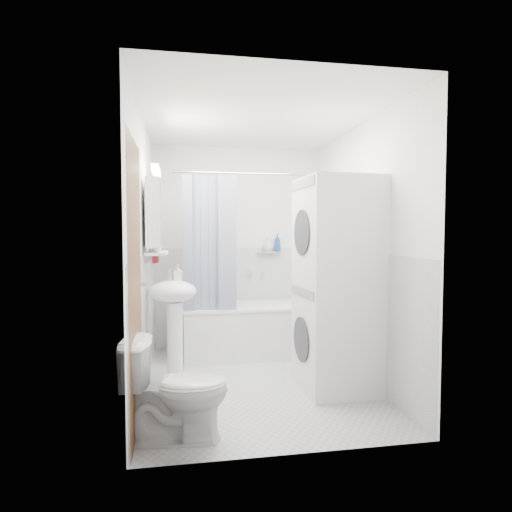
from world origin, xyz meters
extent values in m
plane|color=silver|center=(0.00, 0.00, 0.00)|extent=(2.60, 2.60, 0.00)
plane|color=white|center=(0.00, 1.30, 1.20)|extent=(2.00, 0.00, 2.00)
plane|color=white|center=(0.00, -1.30, 1.20)|extent=(2.00, 0.00, 2.00)
plane|color=white|center=(-1.00, 0.00, 1.20)|extent=(0.00, 2.60, 2.60)
plane|color=white|center=(1.00, 0.00, 1.20)|extent=(0.00, 2.60, 2.60)
plane|color=white|center=(0.00, 0.00, 2.40)|extent=(2.60, 2.60, 0.00)
plane|color=silver|center=(0.00, 1.29, 0.60)|extent=(1.98, 0.00, 1.98)
plane|color=silver|center=(-0.99, 0.00, 0.60)|extent=(0.00, 2.58, 2.58)
plane|color=silver|center=(0.99, 0.00, 0.60)|extent=(0.00, 2.58, 2.58)
plane|color=brown|center=(-0.98, -0.88, 1.00)|extent=(0.00, 2.00, 2.00)
cylinder|color=silver|center=(-0.95, -0.55, 1.00)|extent=(0.04, 0.04, 0.04)
cube|color=white|center=(0.08, 0.92, 0.27)|extent=(1.49, 0.69, 0.55)
cube|color=white|center=(0.08, 0.92, 0.56)|extent=(1.51, 0.71, 0.03)
cube|color=silver|center=(0.08, 0.92, 0.45)|extent=(1.31, 0.51, 0.20)
cylinder|color=silver|center=(0.28, 1.25, 0.90)|extent=(0.04, 0.12, 0.04)
cylinder|color=silver|center=(0.08, 0.62, 2.00)|extent=(1.69, 0.02, 0.02)
cube|color=#131B45|center=(-0.61, 0.62, 1.25)|extent=(0.10, 0.02, 1.45)
cube|color=#131B45|center=(-0.52, 0.62, 1.25)|extent=(0.10, 0.02, 1.45)
cube|color=#131B45|center=(-0.43, 0.62, 1.25)|extent=(0.10, 0.02, 1.45)
cube|color=#131B45|center=(-0.34, 0.62, 1.25)|extent=(0.10, 0.02, 1.45)
cube|color=#131B45|center=(-0.25, 0.62, 1.25)|extent=(0.10, 0.02, 1.45)
cube|color=#131B45|center=(-0.16, 0.62, 1.25)|extent=(0.10, 0.02, 1.45)
ellipsoid|color=white|center=(-0.76, 0.10, 0.85)|extent=(0.44, 0.37, 0.20)
cylinder|color=white|center=(-0.74, 0.10, 0.38)|extent=(0.14, 0.14, 0.75)
cylinder|color=silver|center=(-0.78, 0.24, 0.97)|extent=(0.03, 0.03, 0.14)
cylinder|color=silver|center=(-0.78, 0.20, 1.03)|extent=(0.02, 0.10, 0.02)
cube|color=white|center=(-0.91, 0.10, 1.55)|extent=(0.12, 0.50, 0.60)
cube|color=white|center=(-0.84, 0.10, 1.55)|extent=(0.01, 0.47, 0.57)
cube|color=#FFEABF|center=(-0.89, 0.10, 1.93)|extent=(0.06, 0.45, 0.06)
cube|color=silver|center=(-0.89, 0.10, 1.20)|extent=(0.18, 0.54, 0.02)
cube|color=silver|center=(0.33, 1.24, 1.15)|extent=(0.22, 0.06, 0.02)
cube|color=#650E0F|center=(-0.94, 0.72, 1.45)|extent=(0.05, 0.32, 0.75)
cube|color=#650E0F|center=(-0.91, 0.72, 1.79)|extent=(0.03, 0.28, 0.08)
cylinder|color=silver|center=(-0.95, 0.72, 1.83)|extent=(0.02, 0.04, 0.02)
cube|color=white|center=(0.68, -0.26, 0.46)|extent=(0.68, 0.68, 0.93)
cylinder|color=#2D2D33|center=(0.35, -0.26, 0.45)|extent=(0.04, 0.39, 0.39)
cube|color=gray|center=(0.35, -0.26, 0.87)|extent=(0.04, 0.59, 0.08)
cube|color=white|center=(0.68, -0.26, 1.39)|extent=(0.68, 0.68, 0.93)
cylinder|color=#2D2D33|center=(0.35, -0.26, 1.38)|extent=(0.04, 0.39, 0.39)
cube|color=gray|center=(0.35, -0.26, 1.80)|extent=(0.04, 0.59, 0.08)
imported|color=white|center=(-0.72, -0.99, 0.34)|extent=(0.73, 0.45, 0.68)
imported|color=gray|center=(-0.71, 0.25, 0.95)|extent=(0.08, 0.17, 0.08)
imported|color=gray|center=(-0.89, -0.05, 1.25)|extent=(0.07, 0.18, 0.07)
imported|color=gray|center=(-0.89, 0.22, 1.26)|extent=(0.10, 0.09, 0.10)
imported|color=gray|center=(0.35, 1.24, 1.23)|extent=(0.13, 0.17, 0.13)
imported|color=navy|center=(0.47, 1.24, 1.20)|extent=(0.08, 0.21, 0.08)
camera|label=1|loc=(-0.67, -3.81, 1.37)|focal=30.00mm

